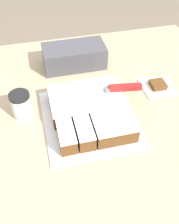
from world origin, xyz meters
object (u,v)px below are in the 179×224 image
object	(u,v)px
cake	(90,111)
storage_box	(74,56)
brownie	(158,85)
coffee_cup	(21,105)
cake_board	(90,118)
knife	(117,89)

from	to	relation	value
cake	storage_box	size ratio (longest dim) A/B	1.09
cake	brownie	size ratio (longest dim) A/B	4.98
cake	coffee_cup	world-z (taller)	coffee_cup
cake_board	knife	world-z (taller)	knife
cake	coffee_cup	bearing A→B (deg)	162.91
coffee_cup	knife	bearing A→B (deg)	-3.45
cake	cake_board	bearing A→B (deg)	-132.52
coffee_cup	brownie	distance (m)	0.56
cake	brownie	world-z (taller)	cake
cake_board	cake	world-z (taller)	cake
cake_board	brownie	xyz separation A→B (m)	(0.32, 0.11, 0.01)
knife	coffee_cup	world-z (taller)	coffee_cup
cake	knife	size ratio (longest dim) A/B	0.96
knife	brownie	xyz separation A→B (m)	(0.20, 0.05, -0.06)
knife	storage_box	bearing A→B (deg)	-62.04
coffee_cup	brownie	xyz separation A→B (m)	(0.56, 0.03, -0.04)
cake_board	cake	bearing A→B (deg)	47.48
cake	storage_box	distance (m)	0.35
brownie	storage_box	world-z (taller)	storage_box
cake	knife	xyz separation A→B (m)	(0.12, 0.05, 0.04)
knife	coffee_cup	size ratio (longest dim) A/B	2.98
cake_board	storage_box	distance (m)	0.35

